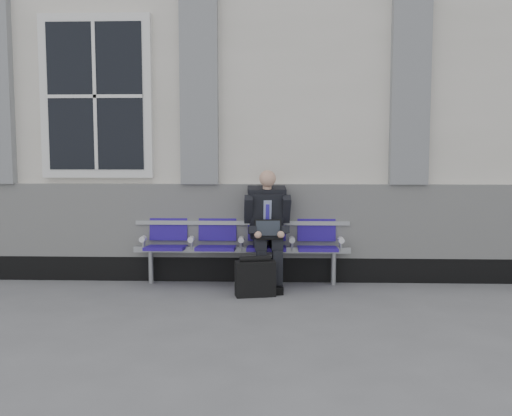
{
  "coord_description": "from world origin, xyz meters",
  "views": [
    {
      "loc": [
        2.53,
        -5.43,
        1.57
      ],
      "look_at": [
        2.3,
        0.9,
        0.96
      ],
      "focal_mm": 40.0,
      "sensor_mm": 36.0,
      "label": 1
    }
  ],
  "objects": [
    {
      "name": "ground",
      "position": [
        0.0,
        0.0,
        0.0
      ],
      "size": [
        70.0,
        70.0,
        0.0
      ],
      "primitive_type": "plane",
      "color": "slate",
      "rests_on": "ground"
    },
    {
      "name": "station_building",
      "position": [
        -0.02,
        3.47,
        2.22
      ],
      "size": [
        14.4,
        4.4,
        4.49
      ],
      "color": "silver",
      "rests_on": "ground"
    },
    {
      "name": "bench",
      "position": [
        2.11,
        1.32,
        0.55
      ],
      "size": [
        2.6,
        0.47,
        0.91
      ],
      "color": "#9EA0A3",
      "rests_on": "ground"
    },
    {
      "name": "businessman",
      "position": [
        2.42,
        1.19,
        0.75
      ],
      "size": [
        0.56,
        0.76,
        1.38
      ],
      "color": "black",
      "rests_on": "ground"
    },
    {
      "name": "briefcase",
      "position": [
        2.3,
        0.73,
        0.21
      ],
      "size": [
        0.46,
        0.27,
        0.45
      ],
      "color": "black",
      "rests_on": "ground"
    }
  ]
}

